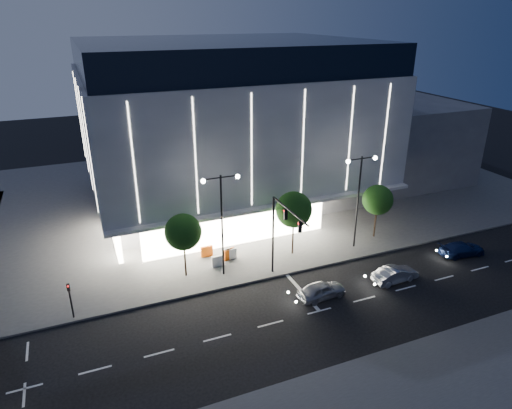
{
  "coord_description": "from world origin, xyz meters",
  "views": [
    {
      "loc": [
        -13.18,
        -25.84,
        20.59
      ],
      "look_at": [
        0.92,
        8.31,
        5.0
      ],
      "focal_mm": 32.0,
      "sensor_mm": 36.0,
      "label": 1
    }
  ],
  "objects": [
    {
      "name": "tree_mid",
      "position": [
        4.03,
        7.02,
        4.33
      ],
      "size": [
        3.25,
        3.25,
        6.15
      ],
      "color": "black",
      "rests_on": "ground"
    },
    {
      "name": "barrier_c",
      "position": [
        -1.7,
        8.2,
        0.65
      ],
      "size": [
        1.13,
        0.54,
        1.0
      ],
      "primitive_type": "cube",
      "rotation": [
        0.0,
        0.0,
        0.28
      ],
      "color": "#E1500C",
      "rests_on": "sidewalk_museum"
    },
    {
      "name": "sidewalk_museum",
      "position": [
        5.0,
        24.0,
        0.07
      ],
      "size": [
        70.0,
        40.0,
        0.15
      ],
      "primitive_type": "cube",
      "color": "#474747",
      "rests_on": "ground"
    },
    {
      "name": "street_lamp_east",
      "position": [
        10.0,
        6.0,
        5.96
      ],
      "size": [
        3.16,
        0.36,
        9.0
      ],
      "color": "black",
      "rests_on": "ground"
    },
    {
      "name": "barrier_a",
      "position": [
        -3.43,
        9.45,
        0.65
      ],
      "size": [
        1.1,
        0.26,
        1.0
      ],
      "primitive_type": "cube",
      "rotation": [
        0.0,
        0.0,
        0.01
      ],
      "color": "#E0570C",
      "rests_on": "sidewalk_museum"
    },
    {
      "name": "tree_right",
      "position": [
        13.03,
        7.02,
        3.88
      ],
      "size": [
        2.91,
        2.91,
        5.51
      ],
      "color": "black",
      "rests_on": "ground"
    },
    {
      "name": "car_third",
      "position": [
        18.33,
        1.01,
        0.63
      ],
      "size": [
        4.49,
        2.25,
        1.25
      ],
      "primitive_type": "imported",
      "rotation": [
        0.0,
        0.0,
        1.45
      ],
      "color": "navy",
      "rests_on": "ground"
    },
    {
      "name": "ped_signal_far",
      "position": [
        -15.0,
        4.5,
        1.89
      ],
      "size": [
        0.22,
        0.24,
        3.0
      ],
      "color": "black",
      "rests_on": "ground"
    },
    {
      "name": "street_lamp_west",
      "position": [
        -3.0,
        6.0,
        5.96
      ],
      "size": [
        3.16,
        0.36,
        9.0
      ],
      "color": "black",
      "rests_on": "ground"
    },
    {
      "name": "car_lead",
      "position": [
        3.0,
        -0.02,
        0.67
      ],
      "size": [
        4.03,
        1.87,
        1.34
      ],
      "primitive_type": "imported",
      "rotation": [
        0.0,
        0.0,
        1.65
      ],
      "color": "#9A9BA1",
      "rests_on": "ground"
    },
    {
      "name": "car_second",
      "position": [
        9.81,
        -0.28,
        0.65
      ],
      "size": [
        4.04,
        1.58,
        1.31
      ],
      "primitive_type": "imported",
      "rotation": [
        0.0,
        0.0,
        1.62
      ],
      "color": "#A9ABB1",
      "rests_on": "ground"
    },
    {
      "name": "ground",
      "position": [
        0.0,
        0.0,
        0.0
      ],
      "size": [
        160.0,
        160.0,
        0.0
      ],
      "primitive_type": "plane",
      "color": "black",
      "rests_on": "ground"
    },
    {
      "name": "museum",
      "position": [
        2.98,
        22.31,
        9.27
      ],
      "size": [
        30.0,
        25.8,
        18.0
      ],
      "color": "#4C4C51",
      "rests_on": "ground"
    },
    {
      "name": "annex_building",
      "position": [
        26.0,
        24.0,
        5.0
      ],
      "size": [
        16.0,
        20.0,
        10.0
      ],
      "primitive_type": "cube",
      "color": "#4C4C51",
      "rests_on": "ground"
    },
    {
      "name": "barrier_b",
      "position": [
        -3.04,
        7.42,
        0.65
      ],
      "size": [
        1.11,
        0.28,
        1.0
      ],
      "primitive_type": "cube",
      "rotation": [
        0.0,
        0.0,
        0.03
      ],
      "color": "silver",
      "rests_on": "sidewalk_museum"
    },
    {
      "name": "barrier_d",
      "position": [
        -1.6,
        8.19,
        0.65
      ],
      "size": [
        1.11,
        0.29,
        1.0
      ],
      "primitive_type": "cube",
      "rotation": [
        0.0,
        0.0,
        0.04
      ],
      "color": "white",
      "rests_on": "sidewalk_museum"
    },
    {
      "name": "tree_left",
      "position": [
        -5.97,
        7.02,
        4.03
      ],
      "size": [
        3.02,
        3.02,
        5.72
      ],
      "color": "black",
      "rests_on": "ground"
    },
    {
      "name": "sidewalk_near",
      "position": [
        5.0,
        -12.0,
        0.07
      ],
      "size": [
        70.0,
        10.0,
        0.15
      ],
      "primitive_type": "cube",
      "color": "#474747",
      "rests_on": "ground"
    },
    {
      "name": "traffic_mast",
      "position": [
        1.0,
        3.34,
        5.03
      ],
      "size": [
        0.33,
        5.89,
        7.07
      ],
      "color": "black",
      "rests_on": "ground"
    }
  ]
}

